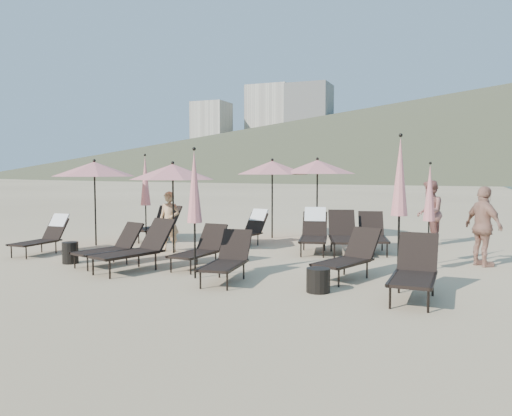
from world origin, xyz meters
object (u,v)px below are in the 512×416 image
at_px(lounger_3, 200,248).
at_px(umbrella_open_1, 173,172).
at_px(lounger_12, 415,270).
at_px(umbrella_closed_0, 194,187).
at_px(lounger_4, 227,259).
at_px(umbrella_open_0, 94,169).
at_px(beachgoer_a, 169,222).
at_px(beachgoer_c, 484,226).
at_px(lounger_9, 314,231).
at_px(umbrella_closed_1, 430,193).
at_px(lounger_6, 160,225).
at_px(lounger_5, 349,256).
at_px(umbrella_closed_2, 145,181).
at_px(side_table_0, 70,253).
at_px(umbrella_closed_3, 400,177).
at_px(beachgoer_b, 429,213).
at_px(side_table_1, 318,280).
at_px(lounger_8, 248,229).
at_px(lounger_7, 158,225).
at_px(lounger_10, 344,234).
at_px(lounger_2, 136,247).
at_px(umbrella_open_2, 272,168).
at_px(lounger_0, 44,235).
at_px(lounger_11, 373,234).

xyz_separation_m(lounger_3, umbrella_open_1, (-1.56, 1.44, 1.64)).
distance_m(lounger_12, umbrella_closed_0, 4.25).
distance_m(lounger_4, umbrella_open_0, 6.30).
distance_m(lounger_3, umbrella_open_1, 2.68).
bearing_deg(beachgoer_a, umbrella_closed_0, -55.88).
bearing_deg(beachgoer_c, lounger_3, 74.01).
bearing_deg(beachgoer_c, lounger_9, 42.07).
bearing_deg(umbrella_closed_0, umbrella_closed_1, 38.20).
bearing_deg(umbrella_open_1, lounger_6, 130.99).
bearing_deg(umbrella_closed_0, lounger_5, 22.10).
bearing_deg(lounger_4, umbrella_closed_2, 133.32).
height_order(side_table_0, beachgoer_c, beachgoer_c).
xyz_separation_m(umbrella_closed_3, beachgoer_c, (1.58, 1.80, -1.07)).
xyz_separation_m(beachgoer_b, beachgoer_c, (1.28, -2.99, -0.04)).
distance_m(lounger_4, side_table_1, 1.85).
bearing_deg(side_table_1, lounger_3, 157.91).
height_order(lounger_12, umbrella_closed_0, umbrella_closed_0).
distance_m(lounger_8, side_table_1, 5.67).
distance_m(lounger_6, side_table_0, 4.09).
xyz_separation_m(lounger_5, side_table_0, (-6.14, -0.78, -0.19)).
bearing_deg(umbrella_closed_1, umbrella_open_0, -177.17).
distance_m(lounger_7, side_table_1, 7.76).
distance_m(lounger_10, umbrella_open_0, 7.04).
relative_size(lounger_2, umbrella_closed_2, 0.75).
relative_size(umbrella_open_1, umbrella_closed_2, 0.90).
xyz_separation_m(lounger_10, umbrella_closed_1, (2.08, -0.84, 1.09)).
relative_size(umbrella_closed_1, beachgoer_b, 1.25).
bearing_deg(lounger_5, beachgoer_a, -177.38).
bearing_deg(lounger_12, umbrella_closed_2, 155.23).
bearing_deg(lounger_7, umbrella_closed_0, -42.13).
bearing_deg(umbrella_open_2, side_table_1, -63.14).
bearing_deg(lounger_4, umbrella_open_2, 95.97).
bearing_deg(lounger_4, beachgoer_b, 56.56).
xyz_separation_m(lounger_7, beachgoer_c, (8.95, -0.93, 0.40)).
bearing_deg(lounger_7, side_table_0, -77.41).
height_order(umbrella_open_0, beachgoer_c, umbrella_open_0).
relative_size(lounger_3, beachgoer_c, 0.91).
height_order(lounger_10, umbrella_closed_0, umbrella_closed_0).
distance_m(lounger_2, umbrella_closed_3, 5.53).
relative_size(lounger_0, lounger_6, 0.85).
distance_m(lounger_2, umbrella_closed_2, 4.25).
bearing_deg(beachgoer_b, lounger_11, -33.07).
distance_m(lounger_12, umbrella_closed_1, 3.39).
relative_size(umbrella_closed_2, umbrella_closed_3, 0.92).
bearing_deg(beachgoer_c, umbrella_open_1, 58.49).
relative_size(lounger_2, beachgoer_b, 1.05).
bearing_deg(lounger_7, umbrella_closed_2, -74.99).
bearing_deg(lounger_5, umbrella_closed_3, 52.85).
bearing_deg(umbrella_closed_0, side_table_1, -4.18).
xyz_separation_m(umbrella_open_2, side_table_1, (3.21, -6.33, -1.99)).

